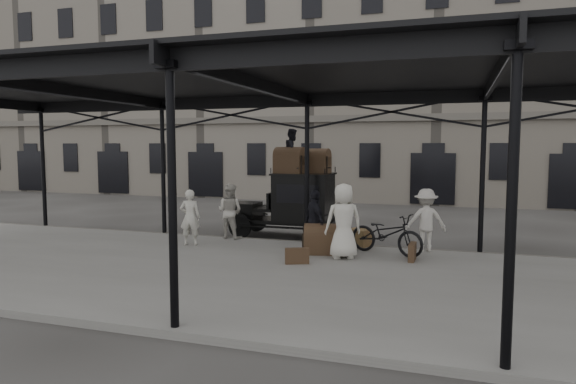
# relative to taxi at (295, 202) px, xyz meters

# --- Properties ---
(ground) EXTENTS (120.00, 120.00, 0.00)m
(ground) POSITION_rel_taxi_xyz_m (0.81, -3.32, -1.20)
(ground) COLOR #383533
(ground) RESTS_ON ground
(platform) EXTENTS (28.00, 8.00, 0.15)m
(platform) POSITION_rel_taxi_xyz_m (0.81, -5.32, -1.13)
(platform) COLOR slate
(platform) RESTS_ON ground
(canopy) EXTENTS (22.50, 9.00, 4.74)m
(canopy) POSITION_rel_taxi_xyz_m (0.81, -5.04, 3.39)
(canopy) COLOR black
(canopy) RESTS_ON ground
(building_frontage) EXTENTS (64.00, 8.00, 14.00)m
(building_frontage) POSITION_rel_taxi_xyz_m (0.81, 14.68, 5.80)
(building_frontage) COLOR slate
(building_frontage) RESTS_ON ground
(taxi) EXTENTS (3.65, 1.55, 2.18)m
(taxi) POSITION_rel_taxi_xyz_m (0.00, 0.00, 0.00)
(taxi) COLOR black
(taxi) RESTS_ON ground
(porter_left) EXTENTS (0.69, 0.55, 1.66)m
(porter_left) POSITION_rel_taxi_xyz_m (-2.32, -2.93, -0.22)
(porter_left) COLOR beige
(porter_left) RESTS_ON platform
(porter_midleft) EXTENTS (0.92, 0.76, 1.73)m
(porter_midleft) POSITION_rel_taxi_xyz_m (-1.67, -1.52, -0.19)
(porter_midleft) COLOR #BCB7AC
(porter_midleft) RESTS_ON platform
(porter_centre) EXTENTS (1.14, 0.98, 1.97)m
(porter_centre) POSITION_rel_taxi_xyz_m (2.36, -3.27, -0.07)
(porter_centre) COLOR silver
(porter_centre) RESTS_ON platform
(porter_official) EXTENTS (0.97, 1.04, 1.72)m
(porter_official) POSITION_rel_taxi_xyz_m (1.43, -2.66, -0.19)
(porter_official) COLOR black
(porter_official) RESTS_ON platform
(porter_right) EXTENTS (1.27, 0.93, 1.75)m
(porter_right) POSITION_rel_taxi_xyz_m (4.35, -1.70, -0.18)
(porter_right) COLOR beige
(porter_right) RESTS_ON platform
(bicycle) EXTENTS (2.26, 1.45, 1.12)m
(bicycle) POSITION_rel_taxi_xyz_m (3.38, -2.43, -0.49)
(bicycle) COLOR black
(bicycle) RESTS_ON platform
(porter_roof) EXTENTS (0.61, 0.76, 1.46)m
(porter_roof) POSITION_rel_taxi_xyz_m (-0.03, -0.10, 1.71)
(porter_roof) COLOR black
(porter_roof) RESTS_ON taxi
(steamer_trunk_roof_near) EXTENTS (1.06, 0.75, 0.72)m
(steamer_trunk_roof_near) POSITION_rel_taxi_xyz_m (-0.08, -0.25, 1.34)
(steamer_trunk_roof_near) COLOR #4E3124
(steamer_trunk_roof_near) RESTS_ON taxi
(steamer_trunk_roof_far) EXTENTS (0.99, 0.68, 0.68)m
(steamer_trunk_roof_far) POSITION_rel_taxi_xyz_m (0.67, 0.20, 1.31)
(steamer_trunk_roof_far) COLOR #4E3124
(steamer_trunk_roof_far) RESTS_ON taxi
(steamer_trunk_platform) EXTENTS (1.04, 0.76, 0.69)m
(steamer_trunk_platform) POSITION_rel_taxi_xyz_m (1.68, -2.90, -0.71)
(steamer_trunk_platform) COLOR #4E3124
(steamer_trunk_platform) RESTS_ON platform
(wicker_hamper) EXTENTS (0.73, 0.66, 0.50)m
(wicker_hamper) POSITION_rel_taxi_xyz_m (2.47, -1.52, -0.80)
(wicker_hamper) COLOR brown
(wicker_hamper) RESTS_ON platform
(suitcase_upright) EXTENTS (0.17, 0.60, 0.45)m
(suitcase_upright) POSITION_rel_taxi_xyz_m (4.11, -3.01, -0.83)
(suitcase_upright) COLOR #4E3124
(suitcase_upright) RESTS_ON platform
(suitcase_flat) EXTENTS (0.61, 0.37, 0.40)m
(suitcase_flat) POSITION_rel_taxi_xyz_m (1.40, -4.26, -0.85)
(suitcase_flat) COLOR #4E3124
(suitcase_flat) RESTS_ON platform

